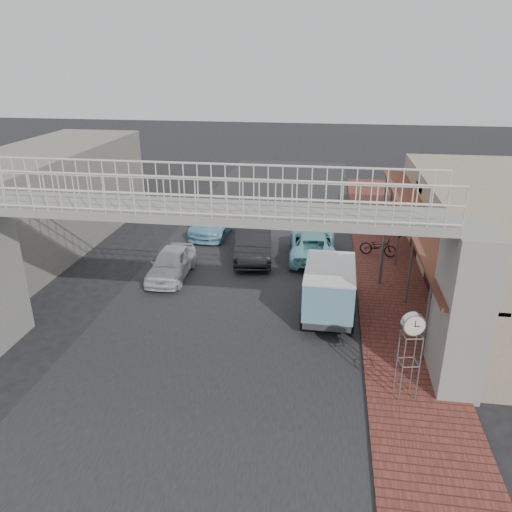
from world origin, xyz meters
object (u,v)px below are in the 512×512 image
(white_hatchback, at_px, (171,263))
(arrow_sign, at_px, (406,225))
(motorcycle_near, at_px, (378,246))
(dark_sedan, at_px, (253,241))
(angkot_curb, at_px, (313,244))
(angkot_van, at_px, (330,283))
(motorcycle_far, at_px, (356,210))
(street_clock, at_px, (413,328))
(angkot_far, at_px, (215,221))

(white_hatchback, height_order, arrow_sign, arrow_sign)
(motorcycle_near, bearing_deg, dark_sedan, 110.99)
(white_hatchback, bearing_deg, angkot_curb, 27.59)
(white_hatchback, height_order, dark_sedan, dark_sedan)
(angkot_curb, xyz_separation_m, angkot_van, (0.87, -5.81, 0.62))
(white_hatchback, distance_m, angkot_curb, 7.08)
(white_hatchback, height_order, angkot_curb, angkot_curb)
(motorcycle_far, bearing_deg, street_clock, -164.47)
(dark_sedan, relative_size, angkot_van, 1.19)
(angkot_far, distance_m, street_clock, 16.34)
(angkot_far, relative_size, arrow_sign, 1.39)
(angkot_van, bearing_deg, angkot_far, 127.72)
(dark_sedan, bearing_deg, white_hatchback, -145.03)
(white_hatchback, xyz_separation_m, angkot_van, (7.09, -2.42, 0.63))
(angkot_curb, distance_m, angkot_far, 6.35)
(angkot_van, relative_size, motorcycle_near, 2.32)
(angkot_far, xyz_separation_m, arrow_sign, (9.52, -6.06, 2.19))
(angkot_curb, bearing_deg, white_hatchback, 25.01)
(angkot_far, relative_size, angkot_van, 1.14)
(angkot_curb, relative_size, angkot_van, 1.15)
(white_hatchback, bearing_deg, angkot_van, -19.87)
(arrow_sign, bearing_deg, motorcycle_near, 111.99)
(motorcycle_near, bearing_deg, angkot_far, 87.99)
(white_hatchback, xyz_separation_m, arrow_sign, (10.11, 0.25, 2.22))
(dark_sedan, bearing_deg, angkot_far, 121.81)
(dark_sedan, distance_m, arrow_sign, 7.65)
(street_clock, bearing_deg, dark_sedan, 109.19)
(motorcycle_near, height_order, street_clock, street_clock)
(angkot_van, distance_m, motorcycle_far, 12.70)
(dark_sedan, distance_m, motorcycle_far, 8.89)
(motorcycle_far, xyz_separation_m, street_clock, (0.79, -17.53, 1.77))
(angkot_far, bearing_deg, street_clock, -52.85)
(angkot_van, xyz_separation_m, motorcycle_far, (1.50, 12.59, -0.73))
(dark_sedan, height_order, angkot_van, angkot_van)
(angkot_curb, xyz_separation_m, motorcycle_near, (3.23, 0.44, -0.10))
(angkot_curb, height_order, angkot_far, angkot_far)
(dark_sedan, bearing_deg, street_clock, -67.35)
(angkot_van, xyz_separation_m, street_clock, (2.30, -4.94, 1.03))
(angkot_curb, xyz_separation_m, street_clock, (3.17, -10.75, 1.66))
(angkot_far, distance_m, motorcycle_far, 8.89)
(angkot_van, bearing_deg, street_clock, -64.02)
(angkot_curb, bearing_deg, motorcycle_near, -175.81)
(white_hatchback, relative_size, arrow_sign, 1.14)
(angkot_curb, height_order, arrow_sign, arrow_sign)
(dark_sedan, height_order, motorcycle_far, dark_sedan)
(motorcycle_far, bearing_deg, dark_sedan, 156.31)
(dark_sedan, height_order, street_clock, street_clock)
(angkot_van, relative_size, street_clock, 1.57)
(motorcycle_near, xyz_separation_m, street_clock, (-0.07, -11.19, 1.76))
(angkot_curb, bearing_deg, angkot_far, -31.03)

